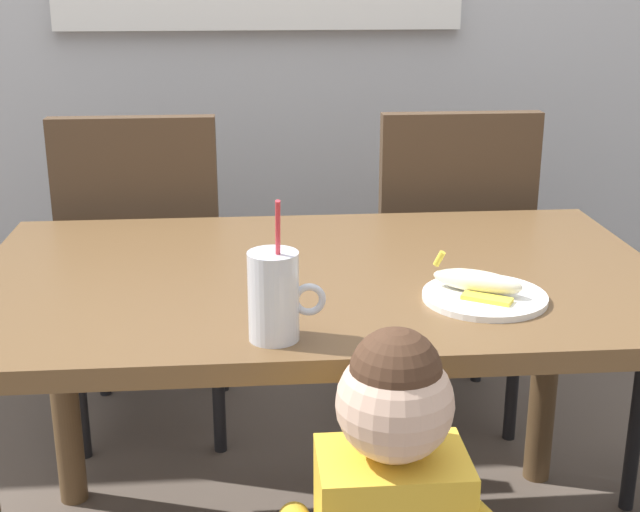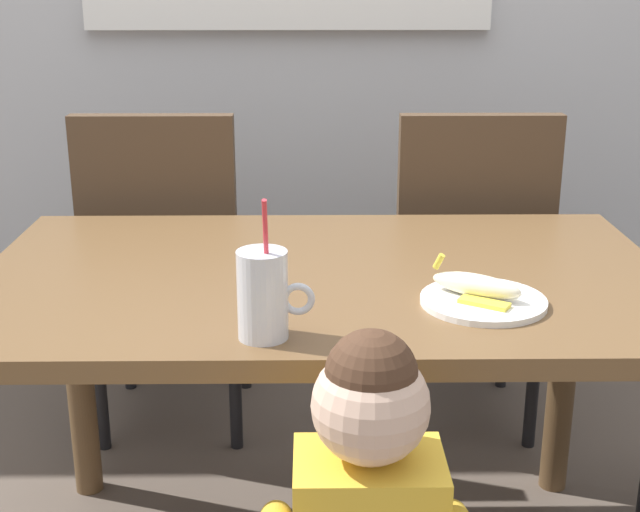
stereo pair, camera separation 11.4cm
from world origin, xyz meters
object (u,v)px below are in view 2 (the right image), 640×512
(dining_chair_left, at_px, (167,257))
(dining_chair_right, at_px, (466,256))
(milk_cup, at_px, (264,300))
(snack_plate, at_px, (483,301))
(peeled_banana, at_px, (477,286))
(dining_table, at_px, (324,317))

(dining_chair_left, height_order, dining_chair_right, same)
(dining_chair_right, bearing_deg, milk_cup, 62.38)
(milk_cup, height_order, snack_plate, milk_cup)
(dining_chair_right, relative_size, peeled_banana, 5.73)
(dining_chair_left, distance_m, snack_plate, 1.12)
(dining_chair_left, bearing_deg, dining_table, 123.30)
(dining_chair_left, relative_size, snack_plate, 4.17)
(dining_table, bearing_deg, peeled_banana, -32.73)
(dining_chair_left, bearing_deg, milk_cup, 108.25)
(dining_chair_right, bearing_deg, snack_plate, 81.63)
(peeled_banana, bearing_deg, milk_cup, -157.95)
(snack_plate, bearing_deg, dining_table, 146.93)
(snack_plate, bearing_deg, peeled_banana, 139.17)
(milk_cup, xyz_separation_m, peeled_banana, (0.38, 0.15, -0.04))
(dining_chair_right, relative_size, milk_cup, 3.88)
(snack_plate, xyz_separation_m, peeled_banana, (-0.01, 0.01, 0.03))
(dining_chair_right, bearing_deg, dining_table, 57.89)
(dining_table, distance_m, dining_chair_right, 0.78)
(dining_table, height_order, snack_plate, snack_plate)
(dining_chair_left, height_order, milk_cup, milk_cup)
(dining_chair_left, relative_size, milk_cup, 3.88)
(dining_chair_left, xyz_separation_m, dining_chair_right, (0.84, -0.00, 0.00))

